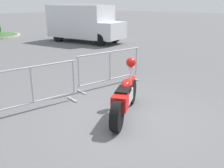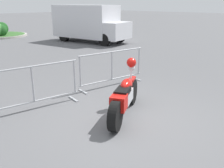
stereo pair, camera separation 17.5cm
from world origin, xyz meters
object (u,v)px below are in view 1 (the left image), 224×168
at_px(crowd_barrier_far, 110,68).
at_px(delivery_van, 83,22).
at_px(crowd_barrier_near, 32,88).
at_px(motorcycle, 125,96).

distance_m(crowd_barrier_far, delivery_van, 9.31).
bearing_deg(delivery_van, crowd_barrier_near, -57.58).
bearing_deg(crowd_barrier_far, crowd_barrier_near, 180.00).
height_order(crowd_barrier_far, delivery_van, delivery_van).
height_order(motorcycle, delivery_van, delivery_van).
bearing_deg(motorcycle, crowd_barrier_far, 24.00).
bearing_deg(crowd_barrier_far, motorcycle, -126.72).
distance_m(crowd_barrier_near, crowd_barrier_far, 2.58).
distance_m(crowd_barrier_near, delivery_van, 10.99).
relative_size(motorcycle, crowd_barrier_near, 0.84).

